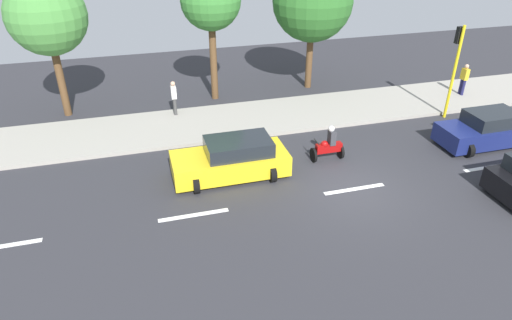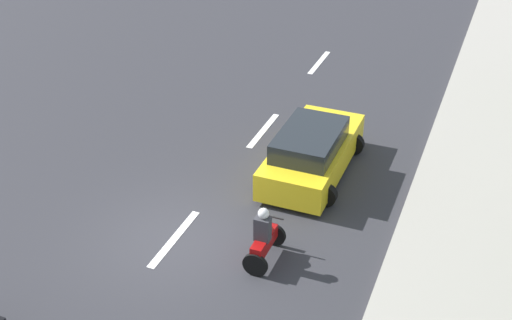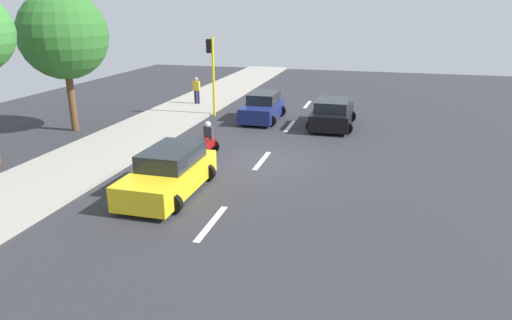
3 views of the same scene
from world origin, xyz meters
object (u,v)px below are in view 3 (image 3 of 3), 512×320
at_px(car_yellow_cab, 169,173).
at_px(motorcycle, 208,142).
at_px(street_tree_south, 63,35).
at_px(car_dark_blue, 263,108).
at_px(traffic_light_corner, 212,65).
at_px(car_black, 332,114).
at_px(pedestrian_near_signal, 197,89).

bearing_deg(car_yellow_cab, motorcycle, -87.74).
bearing_deg(street_tree_south, car_dark_blue, -151.74).
bearing_deg(traffic_light_corner, car_black, 173.04).
distance_m(car_black, traffic_light_corner, 7.42).
relative_size(car_black, street_tree_south, 0.59).
relative_size(car_yellow_cab, car_dark_blue, 1.14).
xyz_separation_m(car_dark_blue, street_tree_south, (8.82, 4.74, 4.05)).
distance_m(car_dark_blue, pedestrian_near_signal, 5.81).
distance_m(car_yellow_cab, traffic_light_corner, 11.92).
xyz_separation_m(car_yellow_cab, street_tree_south, (8.39, -6.42, 4.05)).
bearing_deg(pedestrian_near_signal, traffic_light_corner, 128.79).
bearing_deg(car_dark_blue, car_black, 171.28).
bearing_deg(street_tree_south, motorcycle, 164.14).
relative_size(car_black, motorcycle, 2.67).
height_order(car_black, motorcycle, motorcycle).
bearing_deg(traffic_light_corner, pedestrian_near_signal, -51.21).
xyz_separation_m(car_black, pedestrian_near_signal, (9.04, -3.36, 0.35)).
bearing_deg(car_yellow_cab, street_tree_south, -37.43).
xyz_separation_m(car_black, street_tree_south, (12.76, 4.13, 4.05)).
height_order(motorcycle, traffic_light_corner, traffic_light_corner).
xyz_separation_m(motorcycle, pedestrian_near_signal, (4.51, -9.83, 0.42)).
relative_size(car_black, car_dark_blue, 1.05).
bearing_deg(car_yellow_cab, car_black, -112.51).
height_order(car_yellow_cab, motorcycle, motorcycle).
distance_m(pedestrian_near_signal, street_tree_south, 9.15).
distance_m(car_black, street_tree_south, 14.01).
xyz_separation_m(motorcycle, street_tree_south, (8.23, -2.34, 4.12)).
bearing_deg(motorcycle, car_yellow_cab, 92.26).
height_order(car_dark_blue, motorcycle, motorcycle).
distance_m(car_dark_blue, traffic_light_corner, 3.81).
xyz_separation_m(car_dark_blue, traffic_light_corner, (3.08, -0.25, 2.22)).
xyz_separation_m(car_black, car_dark_blue, (3.94, -0.61, -0.00)).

